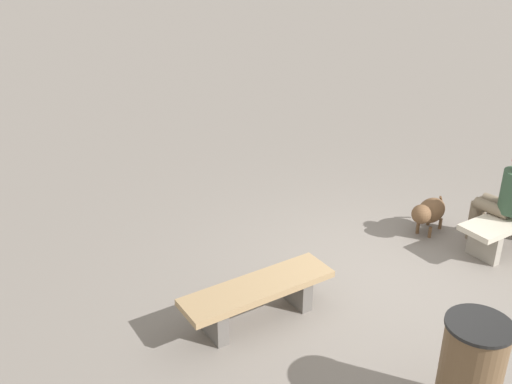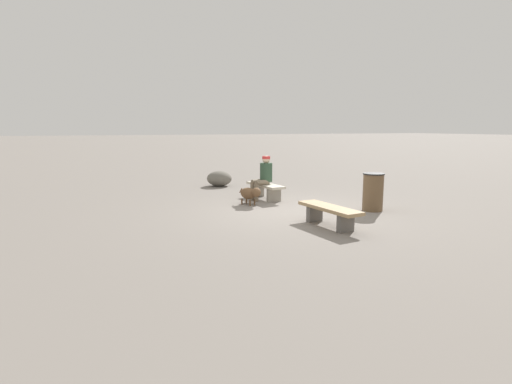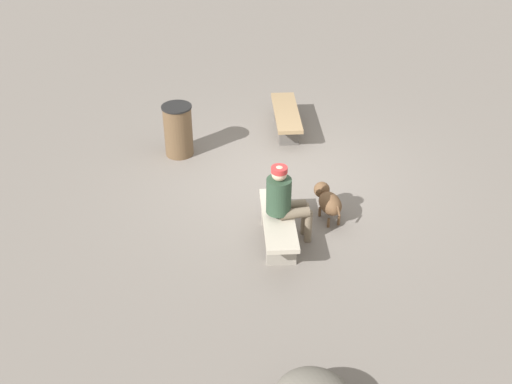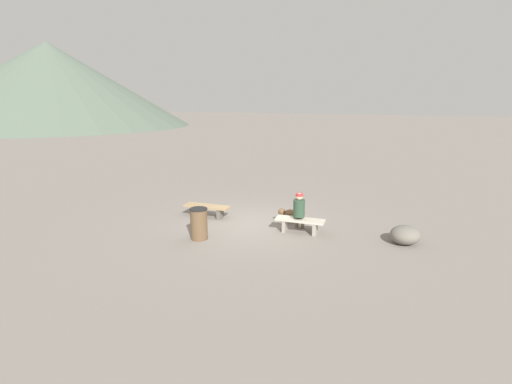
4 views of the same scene
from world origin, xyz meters
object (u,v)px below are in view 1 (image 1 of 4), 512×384
(bench_right, at_px, (511,225))
(seated_person, at_px, (508,194))
(bench_left, at_px, (258,294))
(trash_bin, at_px, (471,371))
(dog, at_px, (429,211))

(bench_right, relative_size, seated_person, 1.23)
(bench_left, distance_m, bench_right, 3.52)
(bench_right, bearing_deg, trash_bin, -150.38)
(seated_person, relative_size, trash_bin, 1.34)
(bench_right, distance_m, dog, 1.00)
(bench_left, height_order, seated_person, seated_person)
(bench_right, xyz_separation_m, trash_bin, (-2.53, -1.87, 0.15))
(bench_left, bearing_deg, seated_person, -6.38)
(seated_person, bearing_deg, dog, 117.43)
(bench_left, height_order, trash_bin, trash_bin)
(seated_person, distance_m, dog, 1.00)
(bench_left, xyz_separation_m, trash_bin, (1.00, -1.91, 0.16))
(dog, bearing_deg, bench_right, 108.69)
(bench_right, bearing_deg, bench_left, 172.39)
(bench_right, height_order, seated_person, seated_person)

